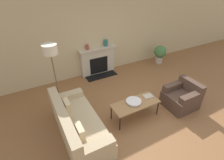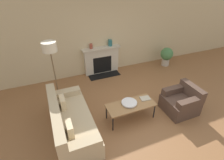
# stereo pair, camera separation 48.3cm
# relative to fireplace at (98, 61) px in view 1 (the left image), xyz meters

# --- Properties ---
(ground_plane) EXTENTS (18.00, 18.00, 0.00)m
(ground_plane) POSITION_rel_fireplace_xyz_m (0.20, -2.75, -0.49)
(ground_plane) COLOR brown
(wall_back) EXTENTS (18.00, 0.06, 2.90)m
(wall_back) POSITION_rel_fireplace_xyz_m (0.20, 0.15, 0.96)
(wall_back) COLOR #C6B289
(wall_back) RESTS_ON ground_plane
(fireplace) EXTENTS (1.39, 0.59, 1.00)m
(fireplace) POSITION_rel_fireplace_xyz_m (0.00, 0.00, 0.00)
(fireplace) COLOR beige
(fireplace) RESTS_ON ground_plane
(couch) EXTENTS (0.87, 2.01, 0.83)m
(couch) POSITION_rel_fireplace_xyz_m (-1.64, -2.46, -0.18)
(couch) COLOR tan
(couch) RESTS_ON ground_plane
(armchair_near) EXTENTS (0.82, 0.78, 0.75)m
(armchair_near) POSITION_rel_fireplace_xyz_m (1.27, -2.84, -0.19)
(armchair_near) COLOR #4C382D
(armchair_near) RESTS_ON ground_plane
(coffee_table) EXTENTS (1.24, 0.52, 0.45)m
(coffee_table) POSITION_rel_fireplace_xyz_m (-0.13, -2.58, -0.07)
(coffee_table) COLOR olive
(coffee_table) RESTS_ON ground_plane
(bowl) EXTENTS (0.39, 0.39, 0.05)m
(bowl) POSITION_rel_fireplace_xyz_m (-0.16, -2.54, -0.01)
(bowl) COLOR silver
(bowl) RESTS_ON coffee_table
(book) EXTENTS (0.28, 0.22, 0.02)m
(book) POSITION_rel_fireplace_xyz_m (0.32, -2.52, -0.03)
(book) COLOR #B2A893
(book) RESTS_ON coffee_table
(floor_lamp) EXTENTS (0.36, 0.36, 1.85)m
(floor_lamp) POSITION_rel_fireplace_xyz_m (-1.74, -1.22, 1.06)
(floor_lamp) COLOR brown
(floor_lamp) RESTS_ON ground_plane
(mantel_vase_left) EXTENTS (0.11, 0.11, 0.17)m
(mantel_vase_left) POSITION_rel_fireplace_xyz_m (-0.36, 0.02, 0.60)
(mantel_vase_left) COLOR brown
(mantel_vase_left) RESTS_ON fireplace
(mantel_vase_center_left) EXTENTS (0.14, 0.14, 0.22)m
(mantel_vase_center_left) POSITION_rel_fireplace_xyz_m (0.35, 0.02, 0.63)
(mantel_vase_center_left) COLOR #28666B
(mantel_vase_center_left) RESTS_ON fireplace
(potted_plant) EXTENTS (0.49, 0.49, 0.74)m
(potted_plant) POSITION_rel_fireplace_xyz_m (2.60, -0.41, -0.06)
(potted_plant) COLOR #B2A899
(potted_plant) RESTS_ON ground_plane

